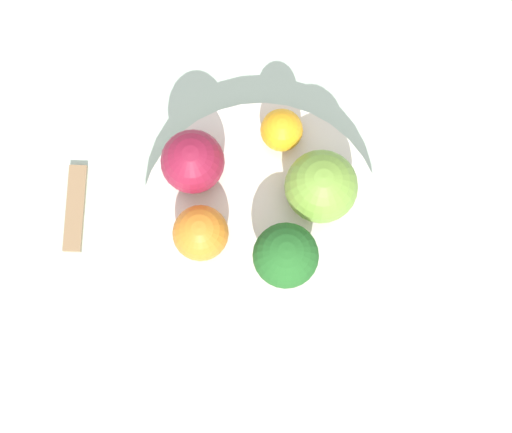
# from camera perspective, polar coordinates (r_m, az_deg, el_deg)

# --- Properties ---
(ground_plane) EXTENTS (6.00, 6.00, 0.00)m
(ground_plane) POSITION_cam_1_polar(r_m,az_deg,el_deg) (0.79, 0.00, -1.00)
(ground_plane) COLOR gray
(table_surface) EXTENTS (1.20, 1.20, 0.02)m
(table_surface) POSITION_cam_1_polar(r_m,az_deg,el_deg) (0.78, 0.00, -0.87)
(table_surface) COLOR #B2C6B2
(table_surface) RESTS_ON ground_plane
(bowl) EXTENTS (0.21, 0.21, 0.04)m
(bowl) POSITION_cam_1_polar(r_m,az_deg,el_deg) (0.75, 0.00, -0.45)
(bowl) COLOR silver
(bowl) RESTS_ON table_surface
(broccoli) EXTENTS (0.05, 0.05, 0.07)m
(broccoli) POSITION_cam_1_polar(r_m,az_deg,el_deg) (0.68, 1.62, -2.63)
(broccoli) COLOR #99C17A
(broccoli) RESTS_ON bowl
(apple_red) EXTENTS (0.05, 0.05, 0.05)m
(apple_red) POSITION_cam_1_polar(r_m,az_deg,el_deg) (0.72, -4.60, 3.67)
(apple_red) COLOR maroon
(apple_red) RESTS_ON bowl
(apple_green) EXTENTS (0.06, 0.06, 0.06)m
(apple_green) POSITION_cam_1_polar(r_m,az_deg,el_deg) (0.71, 4.01, 2.01)
(apple_green) COLOR olive
(apple_green) RESTS_ON bowl
(orange_front) EXTENTS (0.05, 0.05, 0.05)m
(orange_front) POSITION_cam_1_polar(r_m,az_deg,el_deg) (0.71, -4.07, -1.10)
(orange_front) COLOR orange
(orange_front) RESTS_ON bowl
(orange_back) EXTENTS (0.04, 0.04, 0.04)m
(orange_back) POSITION_cam_1_polar(r_m,az_deg,el_deg) (0.73, 1.37, 5.79)
(orange_back) COLOR orange
(orange_back) RESTS_ON bowl
(spoon) EXTENTS (0.02, 0.08, 0.01)m
(spoon) POSITION_cam_1_polar(r_m,az_deg,el_deg) (0.79, -12.27, 0.55)
(spoon) COLOR olive
(spoon) RESTS_ON table_surface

